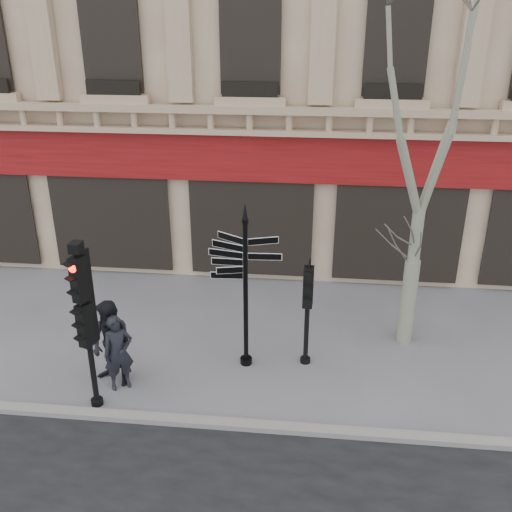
# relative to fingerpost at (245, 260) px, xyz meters

# --- Properties ---
(ground) EXTENTS (80.00, 80.00, 0.00)m
(ground) POSITION_rel_fingerpost_xyz_m (-0.37, -0.69, -2.50)
(ground) COLOR #5D5E62
(ground) RESTS_ON ground
(kerb) EXTENTS (80.00, 0.25, 0.12)m
(kerb) POSITION_rel_fingerpost_xyz_m (-0.37, -2.09, -2.44)
(kerb) COLOR gray
(kerb) RESTS_ON ground
(fingerpost) EXTENTS (1.74, 1.74, 3.73)m
(fingerpost) POSITION_rel_fingerpost_xyz_m (0.00, 0.00, 0.00)
(fingerpost) COLOR black
(fingerpost) RESTS_ON ground
(traffic_signal_main) EXTENTS (0.45, 0.38, 3.48)m
(traffic_signal_main) POSITION_rel_fingerpost_xyz_m (-2.76, -1.72, -0.31)
(traffic_signal_main) COLOR black
(traffic_signal_main) RESTS_ON ground
(traffic_signal_secondary) EXTENTS (0.41, 0.30, 2.33)m
(traffic_signal_secondary) POSITION_rel_fingerpost_xyz_m (1.30, 0.19, -0.88)
(traffic_signal_secondary) COLOR black
(traffic_signal_secondary) RESTS_ON ground
(plane_tree) EXTENTS (3.01, 3.01, 8.01)m
(plane_tree) POSITION_rel_fingerpost_xyz_m (3.58, 1.32, 3.12)
(plane_tree) COLOR gray
(plane_tree) RESTS_ON ground
(pedestrian_a) EXTENTS (0.72, 0.65, 1.65)m
(pedestrian_a) POSITION_rel_fingerpost_xyz_m (-2.46, -1.10, -1.68)
(pedestrian_a) COLOR black
(pedestrian_a) RESTS_ON ground
(pedestrian_b) EXTENTS (1.12, 1.01, 1.88)m
(pedestrian_b) POSITION_rel_fingerpost_xyz_m (-2.63, -0.98, -1.56)
(pedestrian_b) COLOR black
(pedestrian_b) RESTS_ON ground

